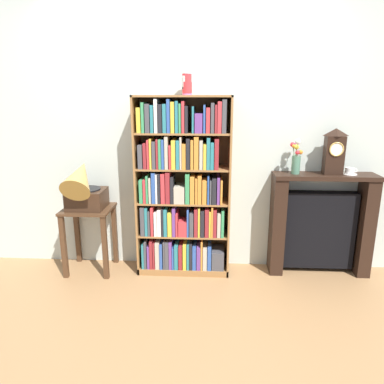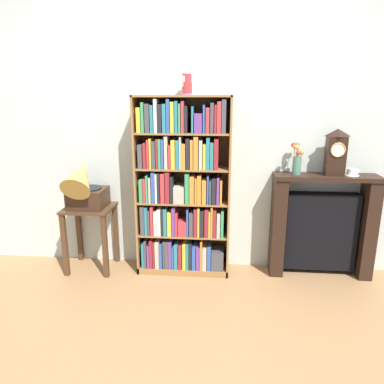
% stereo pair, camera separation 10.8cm
% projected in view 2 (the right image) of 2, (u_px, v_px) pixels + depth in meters
% --- Properties ---
extents(ground_plane, '(7.75, 6.40, 0.02)m').
position_uv_depth(ground_plane, '(183.00, 274.00, 3.48)').
color(ground_plane, '#997047').
extents(wall_back, '(4.75, 0.08, 2.60)m').
position_uv_depth(wall_back, '(206.00, 136.00, 3.39)').
color(wall_back, beige).
rests_on(wall_back, ground).
extents(bookshelf, '(0.87, 0.31, 1.68)m').
position_uv_depth(bookshelf, '(182.00, 192.00, 3.34)').
color(bookshelf, olive).
rests_on(bookshelf, ground).
extents(cup_stack, '(0.09, 0.09, 0.20)m').
position_uv_depth(cup_stack, '(187.00, 84.00, 3.11)').
color(cup_stack, pink).
rests_on(cup_stack, bookshelf).
extents(side_table_left, '(0.45, 0.41, 0.64)m').
position_uv_depth(side_table_left, '(90.00, 225.00, 3.46)').
color(side_table_left, '#472D1C').
rests_on(side_table_left, ground).
extents(gramophone, '(0.33, 0.51, 0.54)m').
position_uv_depth(gramophone, '(84.00, 186.00, 3.28)').
color(gramophone, '#382316').
rests_on(gramophone, side_table_left).
extents(fireplace_mantel, '(0.94, 0.26, 0.98)m').
position_uv_depth(fireplace_mantel, '(321.00, 226.00, 3.36)').
color(fireplace_mantel, black).
rests_on(fireplace_mantel, ground).
extents(mantel_clock, '(0.17, 0.12, 0.41)m').
position_uv_depth(mantel_clock, '(336.00, 152.00, 3.15)').
color(mantel_clock, black).
rests_on(mantel_clock, fireplace_mantel).
extents(flower_vase, '(0.11, 0.16, 0.33)m').
position_uv_depth(flower_vase, '(297.00, 159.00, 3.20)').
color(flower_vase, '#4C7A60').
rests_on(flower_vase, fireplace_mantel).
extents(teacup_with_saucer, '(0.13, 0.13, 0.06)m').
position_uv_depth(teacup_with_saucer, '(352.00, 172.00, 3.18)').
color(teacup_with_saucer, white).
rests_on(teacup_with_saucer, fireplace_mantel).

